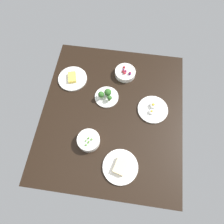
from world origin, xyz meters
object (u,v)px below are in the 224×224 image
(bowl_berries, at_px, (125,73))
(plate_cheese, at_px, (73,78))
(plate_sandwich, at_px, (120,167))
(plate_broccoli, at_px, (106,96))
(bowl_peas, at_px, (89,140))
(plate_eggs, at_px, (153,109))

(bowl_berries, bearing_deg, plate_cheese, -75.87)
(plate_sandwich, bearing_deg, plate_broccoli, -161.29)
(bowl_peas, height_order, plate_sandwich, bowl_peas)
(plate_broccoli, height_order, plate_sandwich, plate_broccoli)
(plate_broccoli, relative_size, plate_cheese, 0.80)
(plate_broccoli, bearing_deg, bowl_berries, 152.98)
(plate_eggs, bearing_deg, plate_broccoli, -98.66)
(plate_broccoli, bearing_deg, plate_cheese, -113.34)
(bowl_peas, height_order, plate_eggs, bowl_peas)
(plate_broccoli, height_order, bowl_berries, plate_broccoli)
(plate_cheese, bearing_deg, bowl_berries, 104.13)
(plate_cheese, xyz_separation_m, bowl_berries, (-0.10, 0.39, 0.01))
(plate_eggs, distance_m, plate_sandwich, 0.46)
(plate_sandwich, xyz_separation_m, bowl_berries, (-0.70, -0.05, 0.01))
(bowl_peas, bearing_deg, plate_sandwich, 59.29)
(plate_broccoli, distance_m, bowl_peas, 0.35)
(plate_broccoli, xyz_separation_m, plate_sandwich, (0.48, 0.16, -0.01))
(plate_broccoli, bearing_deg, plate_eggs, 81.34)
(plate_cheese, distance_m, bowl_berries, 0.40)
(bowl_peas, bearing_deg, bowl_berries, 162.69)
(plate_sandwich, distance_m, bowl_berries, 0.70)
(plate_sandwich, height_order, bowl_berries, bowl_berries)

